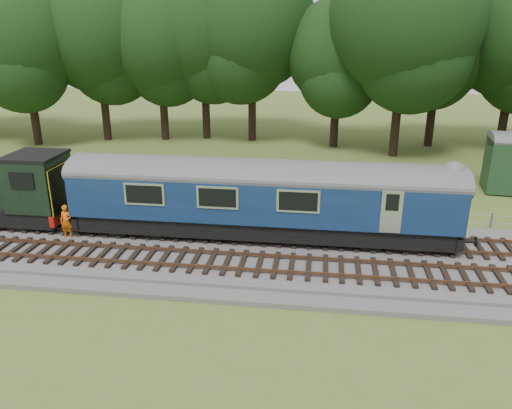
# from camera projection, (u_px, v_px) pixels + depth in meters

# --- Properties ---
(ground) EXTENTS (120.00, 120.00, 0.00)m
(ground) POSITION_uv_depth(u_px,v_px,m) (204.00, 253.00, 23.27)
(ground) COLOR #586C27
(ground) RESTS_ON ground
(ballast) EXTENTS (70.00, 7.00, 0.35)m
(ballast) POSITION_uv_depth(u_px,v_px,m) (204.00, 249.00, 23.21)
(ballast) COLOR #4C4C4F
(ballast) RESTS_ON ground
(track_north) EXTENTS (67.20, 2.40, 0.21)m
(track_north) POSITION_uv_depth(u_px,v_px,m) (210.00, 233.00, 24.43)
(track_north) COLOR black
(track_north) RESTS_ON ballast
(track_south) EXTENTS (67.20, 2.40, 0.21)m
(track_south) POSITION_uv_depth(u_px,v_px,m) (195.00, 260.00, 21.64)
(track_south) COLOR black
(track_south) RESTS_ON ballast
(fence) EXTENTS (64.00, 0.12, 1.00)m
(fence) POSITION_uv_depth(u_px,v_px,m) (223.00, 218.00, 27.46)
(fence) COLOR #6B6054
(fence) RESTS_ON ground
(tree_line) EXTENTS (70.00, 8.00, 18.00)m
(tree_line) POSITION_uv_depth(u_px,v_px,m) (262.00, 145.00, 43.76)
(tree_line) COLOR black
(tree_line) RESTS_ON ground
(dmu_railcar) EXTENTS (18.05, 2.86, 3.88)m
(dmu_railcar) POSITION_uv_depth(u_px,v_px,m) (262.00, 193.00, 23.36)
(dmu_railcar) COLOR black
(dmu_railcar) RESTS_ON ground
(worker) EXTENTS (0.62, 0.42, 1.64)m
(worker) POSITION_uv_depth(u_px,v_px,m) (66.00, 221.00, 23.80)
(worker) COLOR orange
(worker) RESTS_ON ballast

